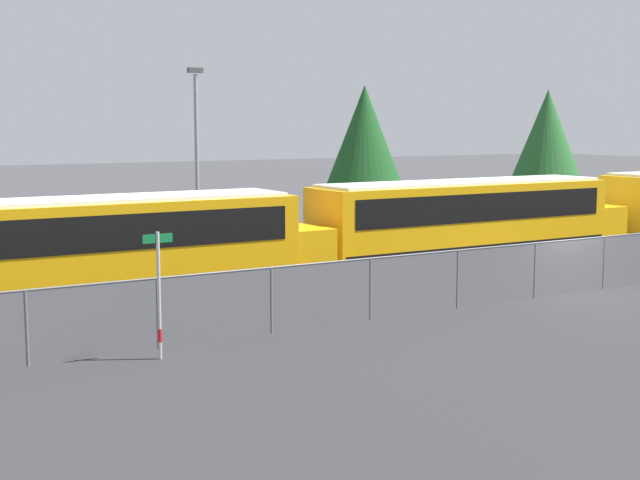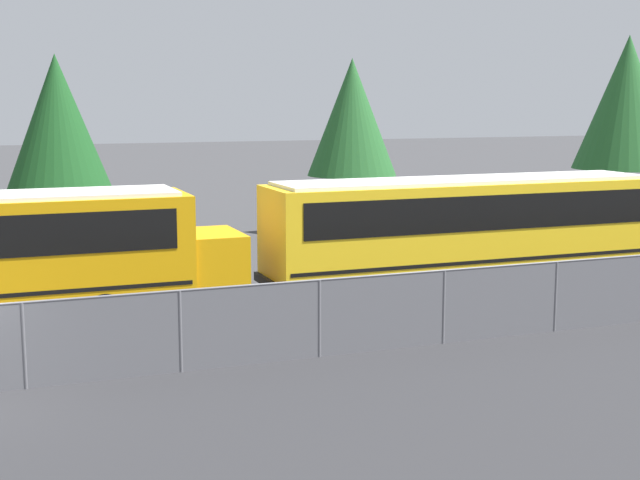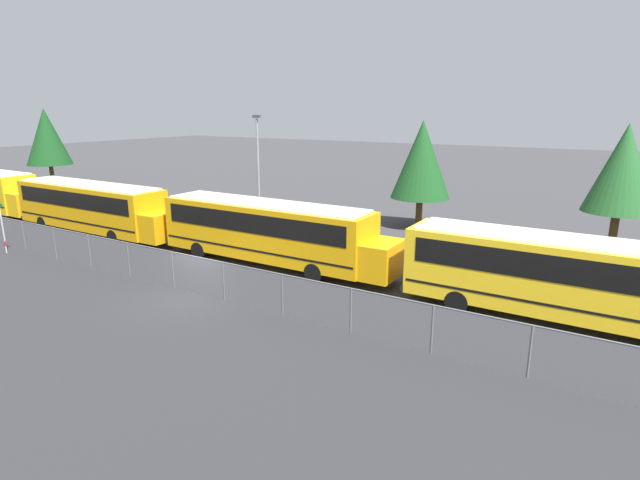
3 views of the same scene
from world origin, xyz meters
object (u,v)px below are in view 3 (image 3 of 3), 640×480
tree_3 (47,137)px  light_pole (258,164)px  school_bus_2 (270,229)px  street_sign (2,226)px  tree_0 (623,169)px  school_bus_1 (92,205)px  tree_2 (422,160)px  school_bus_3 (575,275)px

tree_3 → light_pole: bearing=-6.4°
school_bus_2 → street_sign: size_ratio=4.58×
school_bus_2 → tree_0: tree_0 is taller
school_bus_1 → light_pole: 11.23m
school_bus_2 → tree_2: size_ratio=1.85×
light_pole → tree_3: bearing=173.6°
street_sign → tree_3: tree_3 is taller
street_sign → tree_2: tree_2 is taller
school_bus_1 → school_bus_3: same height
street_sign → tree_0: bearing=30.7°
tree_0 → light_pole: bearing=-171.9°
school_bus_3 → tree_3: bearing=167.3°
light_pole → tree_3: (-31.62, 3.52, 0.86)m
school_bus_2 → light_pole: bearing=130.8°
school_bus_1 → tree_2: (17.30, 12.78, 2.68)m
light_pole → school_bus_1: bearing=-127.1°
light_pole → school_bus_3: bearing=-21.5°
tree_2 → tree_3: size_ratio=0.90×
school_bus_1 → tree_0: (28.87, 11.93, 2.86)m
tree_2 → light_pole: bearing=-159.5°
street_sign → school_bus_3: bearing=11.7°
school_bus_1 → school_bus_3: bearing=0.9°
tree_3 → school_bus_2: bearing=-16.9°
street_sign → tree_0: 34.13m
tree_0 → tree_2: 11.60m
street_sign → tree_3: 30.53m
school_bus_1 → school_bus_3: (27.87, 0.44, 0.00)m
school_bus_3 → street_sign: bearing=-168.3°
school_bus_3 → tree_0: bearing=85.0°
school_bus_3 → tree_3: (-52.84, 11.87, 3.05)m
tree_3 → school_bus_3: bearing=-12.7°
tree_3 → school_bus_1: bearing=-26.2°
school_bus_1 → tree_3: bearing=153.8°
school_bus_2 → school_bus_3: same height
tree_0 → tree_2: tree_2 is taller
light_pole → tree_2: light_pole is taller
school_bus_1 → tree_3: size_ratio=1.67×
tree_3 → tree_2: bearing=0.6°
school_bus_1 → school_bus_2: size_ratio=1.00×
school_bus_2 → street_sign: 15.31m
school_bus_3 → tree_2: bearing=130.6°
school_bus_1 → street_sign: school_bus_1 is taller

